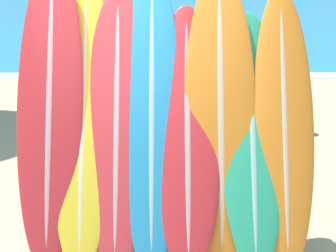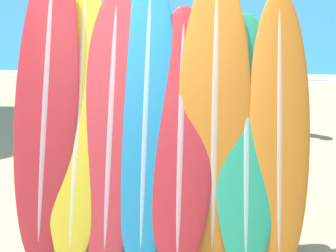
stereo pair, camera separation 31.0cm
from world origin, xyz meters
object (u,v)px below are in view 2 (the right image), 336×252
at_px(surfboard_slot_3, 146,114).
at_px(person_mid_beach, 290,76).
at_px(surfboard_rack, 161,201).
at_px(surfboard_slot_0, 46,104).
at_px(surfboard_slot_6, 246,141).
at_px(surfboard_slot_2, 111,124).
at_px(surfboard_slot_5, 214,117).
at_px(surfboard_slot_7, 279,129).
at_px(surfboard_slot_4, 181,135).
at_px(surfboard_slot_1, 78,117).
at_px(person_near_water, 141,58).
at_px(person_far_left, 81,47).

bearing_deg(surfboard_slot_3, person_mid_beach, 60.68).
relative_size(surfboard_rack, surfboard_slot_0, 0.92).
bearing_deg(surfboard_rack, surfboard_slot_6, 4.94).
xyz_separation_m(surfboard_slot_0, surfboard_slot_6, (1.62, -0.09, -0.24)).
xyz_separation_m(surfboard_slot_2, surfboard_slot_6, (1.09, -0.05, -0.10)).
xyz_separation_m(surfboard_slot_5, surfboard_slot_7, (0.51, -0.03, -0.07)).
relative_size(surfboard_slot_3, surfboard_slot_5, 1.00).
xyz_separation_m(surfboard_slot_4, person_mid_beach, (1.43, 3.12, -0.17)).
bearing_deg(surfboard_slot_6, surfboard_slot_4, 178.91).
relative_size(surfboard_slot_0, surfboard_slot_4, 1.21).
distance_m(surfboard_slot_2, surfboard_slot_6, 1.09).
xyz_separation_m(surfboard_slot_0, surfboard_slot_3, (0.81, -0.00, -0.07)).
xyz_separation_m(surfboard_slot_0, surfboard_slot_7, (1.87, -0.06, -0.15)).
bearing_deg(surfboard_slot_0, surfboard_slot_1, -1.54).
height_order(surfboard_slot_5, surfboard_slot_7, surfboard_slot_5).
height_order(surfboard_slot_5, surfboard_slot_6, surfboard_slot_5).
relative_size(surfboard_slot_0, surfboard_slot_3, 1.06).
xyz_separation_m(surfboard_slot_4, person_near_water, (-0.85, 4.28, -0.15)).
relative_size(surfboard_rack, person_mid_beach, 1.47).
bearing_deg(surfboard_slot_1, surfboard_slot_7, -1.78).
xyz_separation_m(surfboard_slot_5, person_near_water, (-1.11, 4.23, -0.29)).
distance_m(surfboard_slot_1, surfboard_slot_6, 1.37).
xyz_separation_m(person_near_water, person_mid_beach, (2.27, -1.17, -0.01)).
bearing_deg(surfboard_slot_6, person_far_left, 117.06).
bearing_deg(surfboard_slot_0, surfboard_slot_7, -1.74).
height_order(surfboard_slot_6, person_mid_beach, surfboard_slot_6).
distance_m(person_mid_beach, person_far_left, 3.96).
xyz_separation_m(surfboard_slot_1, surfboard_slot_4, (0.84, -0.07, -0.11)).
bearing_deg(surfboard_slot_5, surfboard_slot_2, -179.20).
relative_size(surfboard_slot_2, person_far_left, 1.30).
distance_m(surfboard_slot_0, surfboard_slot_3, 0.82).
bearing_deg(surfboard_rack, person_mid_beach, 63.68).
xyz_separation_m(surfboard_slot_0, surfboard_slot_4, (1.10, -0.08, -0.21)).
bearing_deg(surfboard_slot_7, surfboard_rack, -174.58).
relative_size(surfboard_slot_1, surfboard_slot_7, 1.04).
xyz_separation_m(surfboard_slot_0, person_far_left, (-0.95, 4.93, -0.31)).
bearing_deg(surfboard_slot_1, surfboard_rack, -11.31).
height_order(surfboard_slot_1, surfboard_slot_4, surfboard_slot_1).
xyz_separation_m(surfboard_slot_1, surfboard_slot_7, (1.61, -0.05, -0.05)).
xyz_separation_m(surfboard_slot_5, surfboard_slot_6, (0.25, -0.06, -0.17)).
bearing_deg(person_far_left, surfboard_slot_5, -178.14).
bearing_deg(surfboard_slot_7, surfboard_slot_4, -178.53).
distance_m(surfboard_rack, person_mid_beach, 3.58).
relative_size(surfboard_slot_0, surfboard_slot_2, 1.13).
distance_m(surfboard_slot_6, person_mid_beach, 3.26).
bearing_deg(surfboard_slot_3, surfboard_rack, -46.44).
xyz_separation_m(surfboard_rack, surfboard_slot_3, (-0.13, 0.14, 0.70)).
xyz_separation_m(surfboard_slot_2, person_near_water, (-0.28, 4.24, -0.22)).
relative_size(surfboard_slot_4, surfboard_slot_7, 0.94).
distance_m(surfboard_slot_5, person_mid_beach, 3.29).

